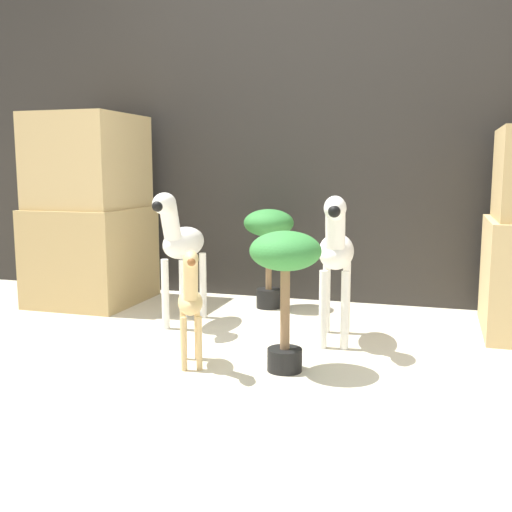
# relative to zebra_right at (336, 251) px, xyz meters

# --- Properties ---
(ground_plane) EXTENTS (14.00, 14.00, 0.00)m
(ground_plane) POSITION_rel_zebra_right_xyz_m (-0.32, -0.64, -0.47)
(ground_plane) COLOR beige
(wall_back) EXTENTS (6.40, 0.08, 2.20)m
(wall_back) POSITION_rel_zebra_right_xyz_m (-0.32, 0.98, 0.63)
(wall_back) COLOR #2D2B28
(wall_back) RESTS_ON ground_plane
(rock_pillar_left) EXTENTS (0.63, 0.69, 1.20)m
(rock_pillar_left) POSITION_rel_zebra_right_xyz_m (-1.68, 0.47, 0.11)
(rock_pillar_left) COLOR tan
(rock_pillar_left) RESTS_ON ground_plane
(zebra_right) EXTENTS (0.22, 0.56, 0.75)m
(zebra_right) POSITION_rel_zebra_right_xyz_m (0.00, 0.00, 0.00)
(zebra_right) COLOR white
(zebra_right) RESTS_ON ground_plane
(zebra_left) EXTENTS (0.18, 0.55, 0.75)m
(zebra_left) POSITION_rel_zebra_right_xyz_m (-0.87, 0.10, 0.00)
(zebra_left) COLOR white
(zebra_left) RESTS_ON ground_plane
(giraffe_figurine) EXTENTS (0.22, 0.34, 0.54)m
(giraffe_figurine) POSITION_rel_zebra_right_xyz_m (-0.54, -0.55, -0.16)
(giraffe_figurine) COLOR tan
(giraffe_figurine) RESTS_ON ground_plane
(potted_palm_front) EXTENTS (0.31, 0.31, 0.61)m
(potted_palm_front) POSITION_rel_zebra_right_xyz_m (-0.14, -0.47, -0.01)
(potted_palm_front) COLOR black
(potted_palm_front) RESTS_ON ground_plane
(potted_palm_back) EXTENTS (0.31, 0.31, 0.62)m
(potted_palm_back) POSITION_rel_zebra_right_xyz_m (-0.52, 0.64, -0.00)
(potted_palm_back) COLOR black
(potted_palm_back) RESTS_ON ground_plane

